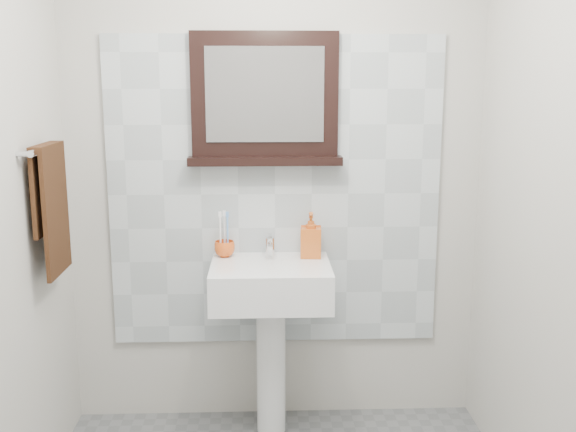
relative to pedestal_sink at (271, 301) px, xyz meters
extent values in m
cube|color=#B8B6AF|center=(0.03, 0.23, 0.57)|extent=(2.00, 0.01, 2.50)
cube|color=#B8B6AF|center=(0.03, -1.97, 0.57)|extent=(2.00, 0.01, 2.50)
cube|color=#B4BEC3|center=(0.03, 0.21, 0.47)|extent=(1.60, 0.02, 1.50)
cylinder|color=white|center=(0.00, 0.05, -0.34)|extent=(0.14, 0.14, 0.68)
cube|color=white|center=(0.00, -0.01, 0.09)|extent=(0.55, 0.44, 0.18)
cylinder|color=silver|center=(0.00, -0.03, 0.17)|extent=(0.32, 0.32, 0.02)
cylinder|color=#4C4C4F|center=(0.00, -0.03, 0.18)|extent=(0.04, 0.04, 0.00)
cylinder|color=silver|center=(0.00, 0.14, 0.23)|extent=(0.04, 0.04, 0.09)
cylinder|color=silver|center=(0.00, 0.09, 0.25)|extent=(0.02, 0.10, 0.02)
cube|color=silver|center=(0.00, 0.15, 0.28)|extent=(0.02, 0.07, 0.01)
imported|color=#E6581B|center=(-0.22, 0.13, 0.22)|extent=(0.12, 0.12, 0.08)
cylinder|color=white|center=(-0.24, 0.12, 0.29)|extent=(0.01, 0.01, 0.19)
cube|color=white|center=(-0.24, 0.12, 0.39)|extent=(0.01, 0.01, 0.03)
cylinder|color=#6093DB|center=(-0.20, 0.12, 0.29)|extent=(0.01, 0.01, 0.19)
cube|color=#6093DB|center=(-0.20, 0.12, 0.39)|extent=(0.01, 0.01, 0.03)
cylinder|color=white|center=(-0.22, 0.15, 0.29)|extent=(0.01, 0.01, 0.19)
cube|color=white|center=(-0.22, 0.15, 0.39)|extent=(0.01, 0.01, 0.03)
imported|color=red|center=(0.19, 0.11, 0.29)|extent=(0.10, 0.11, 0.22)
cube|color=black|center=(-0.02, 0.19, 0.95)|extent=(0.69, 0.06, 0.57)
cube|color=#99999E|center=(-0.02, 0.16, 0.95)|extent=(0.55, 0.01, 0.44)
cube|color=black|center=(-0.02, 0.17, 0.64)|extent=(0.73, 0.11, 0.04)
cylinder|color=silver|center=(-0.92, -0.21, 0.74)|extent=(0.03, 0.40, 0.03)
cylinder|color=silver|center=(-0.95, -0.40, 0.74)|extent=(0.05, 0.02, 0.02)
cylinder|color=silver|center=(-0.95, -0.02, 0.74)|extent=(0.05, 0.02, 0.02)
cube|color=black|center=(-0.90, -0.21, 0.47)|extent=(0.02, 0.30, 0.52)
cube|color=black|center=(-0.94, -0.21, 0.56)|extent=(0.02, 0.30, 0.34)
cube|color=black|center=(-0.92, -0.21, 0.74)|extent=(0.06, 0.30, 0.03)
camera|label=1|loc=(-0.04, -3.00, 1.02)|focal=42.00mm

